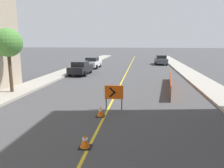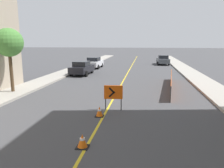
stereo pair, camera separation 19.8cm
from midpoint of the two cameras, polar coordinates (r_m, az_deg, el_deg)
lane_stripe at (r=24.02m, az=3.78°, el=1.87°), size 0.12×69.80×0.01m
sidewalk_left at (r=25.73m, az=-13.17°, el=2.40°), size 2.34×69.80×0.17m
sidewalk_right at (r=24.57m, az=21.55°, el=1.51°), size 2.34×69.80×0.17m
traffic_cone_fifth at (r=8.31m, az=-7.05°, el=-14.55°), size 0.46×0.46×0.51m
traffic_cone_farthest at (r=11.41m, az=-2.80°, el=-7.18°), size 0.44×0.44×0.53m
arrow_barricade_primary at (r=12.28m, az=0.81°, el=-2.40°), size 1.05×0.16×1.41m
safety_mesh_fence at (r=18.66m, az=15.47°, el=0.48°), size 1.10×8.95×1.07m
parked_car_curb_near at (r=25.69m, az=-7.62°, el=4.18°), size 2.02×4.39×1.59m
parked_car_curb_mid at (r=32.05m, az=-4.50°, el=5.60°), size 1.98×4.37×1.59m
parked_car_curb_far at (r=37.87m, az=13.31°, el=6.17°), size 1.96×4.37×1.59m
street_tree_left_near at (r=17.50m, az=-25.07°, el=9.66°), size 2.05×2.05×4.61m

